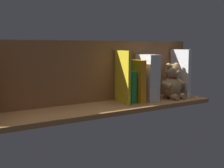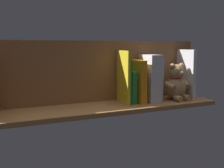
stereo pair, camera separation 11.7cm
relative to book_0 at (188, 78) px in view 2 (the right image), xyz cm
name	(u,v)px [view 2 (the right image)]	position (x,y,z in cm)	size (l,w,h in cm)	color
ground_plane	(112,107)	(47.79, 2.92, -11.74)	(108.30, 24.53, 2.20)	#9E6B3D
shelf_back_panel	(105,71)	(47.79, -7.09, 5.13)	(108.30, 1.50, 31.53)	brown
book_0	(188,78)	(0.00, 0.00, 0.00)	(1.52, 11.88, 21.28)	red
book_1	(186,74)	(2.40, 1.36, 2.78)	(2.12, 14.59, 26.84)	silver
teddy_bear	(177,84)	(10.53, 4.13, -1.99)	(15.90, 13.21, 19.66)	tan
book_2	(156,79)	(20.31, -0.96, 0.41)	(3.03, 9.96, 22.11)	silver
dictionary_thick_white	(150,78)	(25.64, 1.35, 1.55)	(6.47, 14.39, 24.37)	silver
book_3	(140,84)	(30.10, -0.94, -1.94)	(1.28, 9.99, 17.39)	green
book_4	(138,81)	(32.90, 1.29, 0.25)	(3.18, 14.45, 21.77)	orange
book_5	(130,86)	(36.50, -0.07, -2.59)	(2.86, 11.73, 16.09)	green
book_6	(126,80)	(39.17, 0.09, 0.69)	(1.33, 12.07, 22.66)	green
book_7	(123,77)	(41.04, 1.17, 2.67)	(1.26, 14.22, 26.61)	yellow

